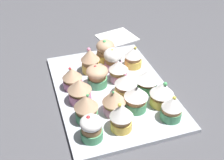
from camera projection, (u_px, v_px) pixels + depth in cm
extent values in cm
cube|color=#4C4C51|center=(112.00, 96.00, 85.02)|extent=(180.00, 180.00, 3.00)
cube|color=silver|center=(112.00, 90.00, 83.78)|extent=(44.66, 31.55, 1.20)
cylinder|color=#4C9E6B|center=(171.00, 114.00, 72.65)|extent=(5.28, 5.28, 2.56)
cylinder|color=#AD7F51|center=(172.00, 109.00, 71.57)|extent=(4.98, 4.98, 1.13)
cone|color=white|center=(173.00, 103.00, 70.37)|extent=(5.28, 5.28, 2.95)
sphere|color=#EAD64C|center=(174.00, 98.00, 69.74)|extent=(0.96, 0.96, 0.96)
cylinder|color=#EFC651|center=(161.00, 100.00, 77.18)|extent=(5.87, 5.87, 2.48)
cylinder|color=#AD7F51|center=(162.00, 95.00, 76.15)|extent=(5.44, 5.44, 1.05)
cone|color=white|center=(162.00, 88.00, 74.84)|extent=(6.44, 6.44, 3.40)
sphere|color=#4CB266|center=(165.00, 84.00, 73.85)|extent=(1.11, 1.11, 1.11)
cylinder|color=#4C9E6B|center=(146.00, 87.00, 82.05)|extent=(5.88, 5.88, 2.48)
cylinder|color=#AD7F51|center=(147.00, 82.00, 81.02)|extent=(5.24, 5.24, 1.01)
cone|color=white|center=(147.00, 76.00, 79.80)|extent=(6.52, 6.52, 3.13)
cylinder|color=#EFC651|center=(133.00, 63.00, 92.26)|extent=(5.49, 5.49, 2.49)
cylinder|color=#AD7F51|center=(133.00, 58.00, 91.16)|extent=(5.01, 5.01, 1.25)
cone|color=white|center=(134.00, 52.00, 89.84)|extent=(5.56, 5.56, 3.25)
sphere|color=#EAD64C|center=(135.00, 48.00, 88.77)|extent=(0.81, 0.81, 0.81)
cylinder|color=#4C9E6B|center=(136.00, 105.00, 75.45)|extent=(5.78, 5.78, 2.73)
cylinder|color=#AD7F51|center=(136.00, 99.00, 74.22)|extent=(5.53, 5.53, 1.46)
cone|color=white|center=(136.00, 92.00, 72.85)|extent=(6.32, 6.32, 3.19)
sphere|color=#333338|center=(137.00, 88.00, 71.64)|extent=(0.67, 0.67, 0.67)
cylinder|color=#EFC651|center=(126.00, 91.00, 80.79)|extent=(6.01, 6.01, 2.23)
cylinder|color=#AD7F51|center=(126.00, 86.00, 79.76)|extent=(5.66, 5.66, 1.26)
cone|color=white|center=(126.00, 80.00, 78.54)|extent=(6.32, 6.32, 2.90)
sphere|color=pink|center=(126.00, 75.00, 78.00)|extent=(0.81, 0.81, 0.81)
cylinder|color=pink|center=(118.00, 77.00, 86.15)|extent=(5.29, 5.29, 2.36)
cylinder|color=#AD7F51|center=(118.00, 71.00, 85.04)|extent=(5.02, 5.02, 1.41)
cone|color=white|center=(119.00, 65.00, 83.78)|extent=(5.81, 5.81, 2.88)
sphere|color=#333338|center=(120.00, 61.00, 83.37)|extent=(0.75, 0.75, 0.75)
cylinder|color=pink|center=(113.00, 65.00, 91.03)|extent=(5.48, 5.48, 2.51)
cylinder|color=#AD7F51|center=(113.00, 60.00, 89.92)|extent=(4.86, 4.86, 1.28)
ellipsoid|color=white|center=(113.00, 55.00, 88.80)|extent=(5.87, 5.87, 4.24)
sphere|color=#EAD64C|center=(112.00, 50.00, 87.30)|extent=(0.85, 0.85, 0.85)
cylinder|color=#EFC651|center=(106.00, 56.00, 95.69)|extent=(6.06, 6.06, 2.25)
cylinder|color=#AD7F51|center=(106.00, 52.00, 94.61)|extent=(5.61, 5.61, 1.40)
ellipsoid|color=tan|center=(105.00, 46.00, 93.45)|extent=(6.07, 6.07, 4.25)
sphere|color=#4CB266|center=(104.00, 42.00, 91.89)|extent=(1.15, 1.15, 1.15)
cylinder|color=#EFC651|center=(121.00, 125.00, 69.76)|extent=(5.26, 5.26, 2.48)
cylinder|color=#AD7F51|center=(121.00, 119.00, 68.58)|extent=(4.78, 4.78, 1.54)
cone|color=white|center=(122.00, 111.00, 67.07)|extent=(5.75, 5.75, 3.60)
sphere|color=#EAD64C|center=(120.00, 105.00, 66.13)|extent=(0.93, 0.93, 0.93)
cylinder|color=pink|center=(114.00, 108.00, 74.61)|extent=(5.59, 5.59, 2.35)
cylinder|color=#AD7F51|center=(114.00, 103.00, 73.58)|extent=(5.32, 5.32, 1.13)
cone|color=tan|center=(114.00, 96.00, 72.17)|extent=(6.13, 6.13, 3.69)
sphere|color=#4CB266|center=(113.00, 92.00, 70.61)|extent=(0.62, 0.62, 0.62)
cylinder|color=#4C9E6B|center=(97.00, 81.00, 83.93)|extent=(5.73, 5.73, 2.68)
cylinder|color=#AD7F51|center=(97.00, 76.00, 82.78)|extent=(5.07, 5.07, 1.22)
ellipsoid|color=tan|center=(97.00, 71.00, 81.87)|extent=(6.36, 6.36, 3.14)
sphere|color=red|center=(95.00, 67.00, 81.28)|extent=(0.75, 0.75, 0.75)
cylinder|color=#EFC651|center=(91.00, 67.00, 89.90)|extent=(5.41, 5.41, 2.73)
cylinder|color=#AD7F51|center=(90.00, 62.00, 88.65)|extent=(5.03, 5.03, 1.52)
cone|color=tan|center=(90.00, 55.00, 87.18)|extent=(5.87, 5.87, 3.46)
sphere|color=pink|center=(89.00, 50.00, 86.61)|extent=(1.18, 1.18, 1.18)
cylinder|color=#4C9E6B|center=(92.00, 134.00, 67.33)|extent=(5.28, 5.28, 2.35)
cylinder|color=#AD7F51|center=(92.00, 128.00, 66.21)|extent=(4.72, 4.72, 1.46)
ellipsoid|color=white|center=(91.00, 123.00, 65.22)|extent=(5.32, 5.32, 3.19)
sphere|color=red|center=(88.00, 118.00, 64.57)|extent=(1.03, 1.03, 1.03)
cylinder|color=#4C9E6B|center=(87.00, 115.00, 72.22)|extent=(5.67, 5.67, 2.71)
cylinder|color=#AD7F51|center=(86.00, 109.00, 70.99)|extent=(5.24, 5.24, 1.50)
cone|color=tan|center=(86.00, 101.00, 69.52)|extent=(6.13, 6.13, 3.50)
sphere|color=#4CB266|center=(88.00, 95.00, 68.78)|extent=(0.78, 0.78, 0.78)
cylinder|color=pink|center=(80.00, 97.00, 78.21)|extent=(6.14, 6.14, 2.78)
cylinder|color=#AD7F51|center=(80.00, 91.00, 77.09)|extent=(5.66, 5.66, 1.01)
cone|color=tan|center=(79.00, 85.00, 75.85)|extent=(6.47, 6.47, 3.21)
cylinder|color=pink|center=(73.00, 84.00, 83.14)|extent=(5.54, 5.54, 2.47)
cylinder|color=#AD7F51|center=(73.00, 79.00, 82.11)|extent=(5.11, 5.11, 1.02)
cone|color=tan|center=(72.00, 73.00, 80.90)|extent=(5.73, 5.73, 3.10)
sphere|color=red|center=(70.00, 69.00, 80.15)|extent=(0.75, 0.75, 0.75)
cube|color=white|center=(117.00, 37.00, 111.16)|extent=(14.79, 15.72, 0.60)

